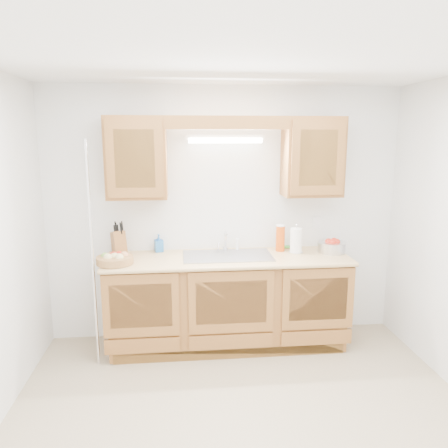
{
  "coord_description": "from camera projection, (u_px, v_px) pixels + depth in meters",
  "views": [
    {
      "loc": [
        -0.44,
        -2.78,
        2.02
      ],
      "look_at": [
        -0.07,
        0.85,
        1.28
      ],
      "focal_mm": 35.0,
      "sensor_mm": 36.0,
      "label": 1
    }
  ],
  "objects": [
    {
      "name": "sink",
      "position": [
        228.0,
        263.0,
        4.17
      ],
      "size": [
        0.84,
        0.46,
        0.36
      ],
      "color": "#9E9EA3",
      "rests_on": "countertop"
    },
    {
      "name": "base_cabinets",
      "position": [
        228.0,
        302.0,
        4.24
      ],
      "size": [
        2.2,
        0.6,
        0.86
      ],
      "primitive_type": "cube",
      "color": "brown",
      "rests_on": "ground"
    },
    {
      "name": "soap_bottle",
      "position": [
        159.0,
        243.0,
        4.3
      ],
      "size": [
        0.1,
        0.1,
        0.17
      ],
      "primitive_type": "imported",
      "rotation": [
        0.0,
        0.0,
        0.27
      ],
      "color": "#2368B3",
      "rests_on": "countertop"
    },
    {
      "name": "room",
      "position": [
        247.0,
        254.0,
        2.91
      ],
      "size": [
        3.52,
        3.5,
        2.5
      ],
      "color": "tan",
      "rests_on": "ground"
    },
    {
      "name": "orange_canister",
      "position": [
        280.0,
        238.0,
        4.31
      ],
      "size": [
        0.09,
        0.09,
        0.26
      ],
      "rotation": [
        0.0,
        0.0,
        -0.06
      ],
      "color": "#D24A0B",
      "rests_on": "countertop"
    },
    {
      "name": "upper_cabinet_left",
      "position": [
        137.0,
        158.0,
        4.01
      ],
      "size": [
        0.55,
        0.33,
        0.75
      ],
      "primitive_type": "cube",
      "color": "brown",
      "rests_on": "room"
    },
    {
      "name": "paper_towel",
      "position": [
        296.0,
        241.0,
        4.25
      ],
      "size": [
        0.14,
        0.14,
        0.29
      ],
      "rotation": [
        0.0,
        0.0,
        0.24
      ],
      "color": "silver",
      "rests_on": "countertop"
    },
    {
      "name": "outlet_plate",
      "position": [
        317.0,
        223.0,
        4.47
      ],
      "size": [
        0.08,
        0.01,
        0.12
      ],
      "primitive_type": "cube",
      "color": "white",
      "rests_on": "room"
    },
    {
      "name": "fluorescent_fixture",
      "position": [
        225.0,
        139.0,
        4.14
      ],
      "size": [
        0.76,
        0.08,
        0.08
      ],
      "color": "white",
      "rests_on": "room"
    },
    {
      "name": "apple_bowl",
      "position": [
        332.0,
        246.0,
        4.28
      ],
      "size": [
        0.34,
        0.34,
        0.14
      ],
      "rotation": [
        0.0,
        0.0,
        -0.31
      ],
      "color": "silver",
      "rests_on": "countertop"
    },
    {
      "name": "wire_shelf_pole",
      "position": [
        92.0,
        257.0,
        3.75
      ],
      "size": [
        0.03,
        0.03,
        2.0
      ],
      "primitive_type": "cylinder",
      "color": "silver",
      "rests_on": "ground"
    },
    {
      "name": "knife_block",
      "position": [
        119.0,
        243.0,
        4.16
      ],
      "size": [
        0.18,
        0.22,
        0.34
      ],
      "rotation": [
        0.0,
        0.0,
        0.4
      ],
      "color": "brown",
      "rests_on": "countertop"
    },
    {
      "name": "upper_cabinet_right",
      "position": [
        312.0,
        157.0,
        4.18
      ],
      "size": [
        0.55,
        0.33,
        0.75
      ],
      "primitive_type": "cube",
      "color": "brown",
      "rests_on": "room"
    },
    {
      "name": "valance",
      "position": [
        228.0,
        123.0,
        3.89
      ],
      "size": [
        2.2,
        0.05,
        0.12
      ],
      "primitive_type": "cube",
      "color": "brown",
      "rests_on": "room"
    },
    {
      "name": "fruit_basket",
      "position": [
        115.0,
        259.0,
        3.89
      ],
      "size": [
        0.37,
        0.37,
        0.1
      ],
      "rotation": [
        0.0,
        0.0,
        -0.16
      ],
      "color": "#A97C44",
      "rests_on": "countertop"
    },
    {
      "name": "countertop",
      "position": [
        228.0,
        259.0,
        4.13
      ],
      "size": [
        2.3,
        0.63,
        0.04
      ],
      "primitive_type": "cube",
      "color": "tan",
      "rests_on": "base_cabinets"
    },
    {
      "name": "sponge",
      "position": [
        289.0,
        247.0,
        4.44
      ],
      "size": [
        0.11,
        0.08,
        0.02
      ],
      "rotation": [
        0.0,
        0.0,
        -0.09
      ],
      "color": "#CC333F",
      "rests_on": "countertop"
    }
  ]
}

